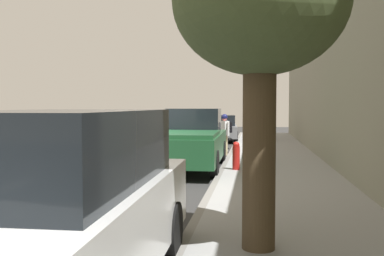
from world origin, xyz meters
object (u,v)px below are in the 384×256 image
Objects in this scene: bicycle_at_curb at (220,145)px; street_tree_mid_block at (260,8)px; parked_sedan_grey_mid at (221,128)px; pedestrian_on_phone at (270,122)px; parked_suv_white_nearest at (61,205)px; parked_pickup_green_second at (191,141)px; fire_hydrant at (236,155)px; cyclist_with_backpack at (225,130)px.

street_tree_mid_block reaches higher than bicycle_at_curb.
pedestrian_on_phone reaches higher than parked_sedan_grey_mid.
parked_suv_white_nearest reaches higher than pedestrian_on_phone.
fire_hydrant is at bearing -28.15° from parked_pickup_green_second.
parked_suv_white_nearest reaches higher than parked_pickup_green_second.
parked_suv_white_nearest reaches higher than cyclist_with_backpack.
fire_hydrant is at bearing -82.34° from cyclist_with_backpack.
fire_hydrant is (0.68, -5.03, -0.49)m from cyclist_with_backpack.
cyclist_with_backpack is (0.72, 13.99, 0.02)m from parked_suv_white_nearest.
pedestrian_on_phone reaches higher than fire_hydrant.
parked_pickup_green_second is at bearing 90.50° from parked_suv_white_nearest.
parked_pickup_green_second is at bearing -104.65° from pedestrian_on_phone.
pedestrian_on_phone is 11.91m from fire_hydrant.
pedestrian_on_phone is at bearing 82.33° from parked_suv_white_nearest.
parked_sedan_grey_mid reaches higher than bicycle_at_curb.
parked_sedan_grey_mid is 6.78m from bicycle_at_curb.
fire_hydrant is (1.48, -0.79, -0.35)m from parked_pickup_green_second.
cyclist_with_backpack is 5.10m from fire_hydrant.
parked_pickup_green_second is at bearing -100.78° from cyclist_with_backpack.
parked_pickup_green_second reaches higher than parked_sedan_grey_mid.
cyclist_with_backpack is at bearing 97.66° from fire_hydrant.
parked_suv_white_nearest is 5.63× the size of fire_hydrant.
cyclist_with_backpack is 0.40× the size of street_tree_mid_block.
bicycle_at_curb is at bearing -85.91° from parked_sedan_grey_mid.
parked_sedan_grey_mid is 3.43× the size of bicycle_at_curb.
bicycle_at_curb is 6.80m from pedestrian_on_phone.
street_tree_mid_block is at bearing -92.36° from pedestrian_on_phone.
fire_hydrant is at bearing 81.13° from parked_suv_white_nearest.
parked_pickup_green_second is 4.05× the size of bicycle_at_curb.
parked_sedan_grey_mid is at bearing 94.09° from bicycle_at_curb.
parked_suv_white_nearest is 2.77× the size of cyclist_with_backpack.
pedestrian_on_phone is at bearing -8.22° from parked_sedan_grey_mid.
parked_pickup_green_second is 1.25× the size of street_tree_mid_block.
parked_pickup_green_second is 1.18× the size of parked_sedan_grey_mid.
bicycle_at_curb is at bearing 96.72° from street_tree_mid_block.
cyclist_with_backpack reaches higher than fire_hydrant.
cyclist_with_backpack is at bearing -63.24° from bicycle_at_curb.
parked_sedan_grey_mid is at bearing 89.94° from parked_suv_white_nearest.
parked_sedan_grey_mid is at bearing 171.78° from pedestrian_on_phone.
fire_hydrant is (-1.40, -11.82, -0.56)m from pedestrian_on_phone.
parked_suv_white_nearest is at bearing -92.96° from cyclist_with_backpack.
parked_suv_white_nearest is at bearing -140.38° from street_tree_mid_block.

